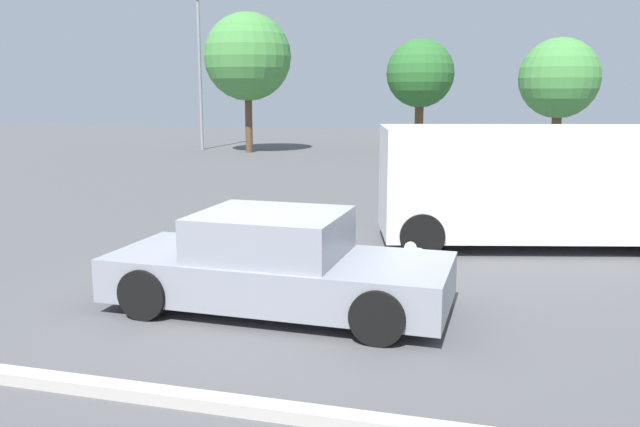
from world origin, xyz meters
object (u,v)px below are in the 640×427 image
(sedan_foreground, at_px, (277,265))
(dog, at_px, (417,255))
(van_white, at_px, (531,182))
(light_post_near, at_px, (199,45))

(sedan_foreground, bearing_deg, dog, 58.57)
(sedan_foreground, relative_size, dog, 7.42)
(sedan_foreground, relative_size, van_white, 0.77)
(sedan_foreground, distance_m, dog, 2.82)
(light_post_near, bearing_deg, dog, -56.45)
(sedan_foreground, xyz_separation_m, van_white, (3.26, 4.61, 0.59))
(sedan_foreground, bearing_deg, light_post_near, 118.88)
(dog, xyz_separation_m, van_white, (1.74, 2.26, 0.92))
(van_white, bearing_deg, light_post_near, -63.65)
(van_white, height_order, light_post_near, light_post_near)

